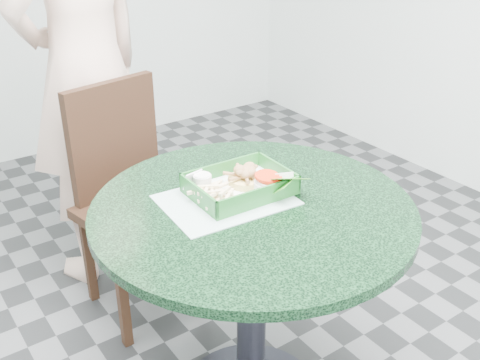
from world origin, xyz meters
TOP-DOWN VIEW (x-y plane):
  - cafe_table at (0.00, 0.00)m, footprint 0.92×0.92m
  - dining_chair at (-0.06, 0.74)m, footprint 0.39×0.40m
  - diner_person at (-0.06, 1.07)m, footprint 0.96×0.80m
  - placemat at (-0.05, 0.06)m, footprint 0.38×0.29m
  - food_basket at (0.01, 0.08)m, footprint 0.29×0.21m
  - crab_sandwich at (0.04, 0.09)m, footprint 0.11×0.11m
  - fries_pile at (-0.08, 0.07)m, footprint 0.12×0.13m
  - sauce_ramekin at (-0.08, 0.13)m, footprint 0.05×0.05m
  - garnish_cup at (0.08, 0.01)m, footprint 0.13×0.12m

SIDE VIEW (x-z plane):
  - dining_chair at x=-0.06m, z-range 0.07..1.00m
  - cafe_table at x=0.00m, z-range 0.21..0.96m
  - placemat at x=-0.05m, z-range 0.75..0.75m
  - food_basket at x=0.01m, z-range 0.74..0.80m
  - fries_pile at x=-0.08m, z-range 0.77..0.81m
  - garnish_cup at x=0.08m, z-range 0.77..0.82m
  - crab_sandwich at x=0.04m, z-range 0.76..0.83m
  - sauce_ramekin at x=-0.08m, z-range 0.78..0.81m
  - diner_person at x=-0.06m, z-range 0.00..2.25m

